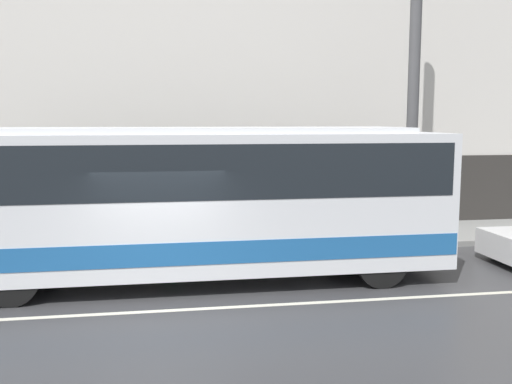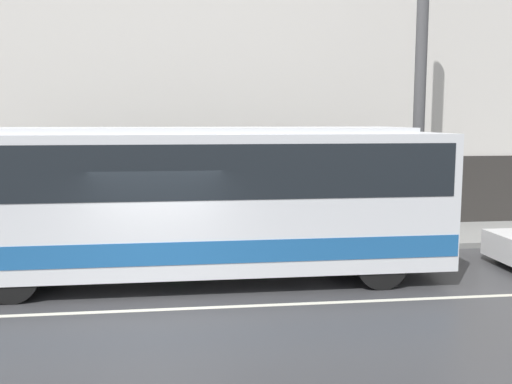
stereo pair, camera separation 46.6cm
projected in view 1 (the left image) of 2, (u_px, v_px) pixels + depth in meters
The scene contains 7 objects.
ground_plane at pixel (161, 311), 10.37m from camera, with size 60.00×60.00×0.00m, color #38383A.
sidewalk at pixel (161, 243), 15.78m from camera, with size 60.00×3.09×0.15m.
building_facade at pixel (158, 86), 16.88m from camera, with size 60.00×0.35×9.21m.
lane_stripe at pixel (161, 311), 10.37m from camera, with size 54.00×0.14×0.01m.
transit_bus at pixel (182, 196), 12.08m from camera, with size 11.29×2.62×3.30m.
utility_pole_near at pixel (414, 78), 15.49m from camera, with size 0.31×0.31×8.87m.
pedestrian_waiting at pixel (172, 209), 16.71m from camera, with size 0.36×0.36×1.54m.
Camera 1 is at (0.06, -10.16, 3.46)m, focal length 40.00 mm.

